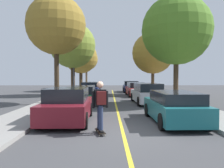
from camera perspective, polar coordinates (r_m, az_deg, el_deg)
ground at (r=8.04m, az=2.81°, el=-12.33°), size 80.00×80.00×0.00m
center_line at (r=11.95m, az=1.56°, el=-7.55°), size 0.12×39.20×0.01m
parked_car_left_nearest at (r=9.93m, az=-11.31°, el=-5.42°), size 2.00×4.12×1.48m
parked_car_left_near at (r=15.89m, az=-7.36°, el=-2.84°), size 1.86×4.50×1.30m
parked_car_left_far at (r=22.11m, az=-5.53°, el=-1.34°), size 1.93×4.62×1.40m
parked_car_right_nearest at (r=9.94m, az=15.56°, el=-5.67°), size 1.95×4.29×1.34m
parked_car_right_near at (r=16.40m, az=8.96°, el=-2.40°), size 2.01×4.57×1.47m
parked_car_right_far at (r=22.46m, az=6.27°, el=-1.34°), size 1.99×4.64×1.35m
parked_car_right_farthest at (r=27.89m, az=4.87°, el=-0.68°), size 2.09×4.16×1.37m
street_tree_left_nearest at (r=16.54m, az=-14.08°, el=14.35°), size 4.14×4.14×7.49m
street_tree_left_near at (r=23.36m, az=-10.03°, el=9.65°), size 4.63×4.63×7.29m
street_tree_left_far at (r=29.80m, az=-7.99°, el=6.79°), size 4.30×4.30×6.49m
street_tree_left_farthest at (r=37.21m, az=-6.56°, el=6.31°), size 3.77×3.77×6.52m
street_tree_right_nearest at (r=16.34m, az=16.15°, el=13.08°), size 4.78×4.78×7.40m
street_tree_right_near at (r=24.01m, az=10.42°, el=7.80°), size 4.37×4.37×6.47m
streetlamp at (r=22.90m, az=-9.81°, el=4.75°), size 0.36×0.24×5.09m
skateboard at (r=7.87m, az=-3.06°, el=-11.99°), size 0.42×0.87×0.10m
skateboarder at (r=7.66m, az=-3.02°, el=-4.86°), size 0.58×0.70×1.71m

